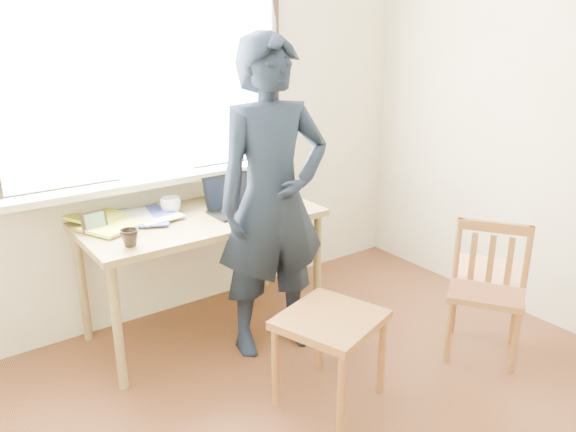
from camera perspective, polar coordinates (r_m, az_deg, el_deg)
room_shell at (r=2.04m, az=10.42°, el=13.46°), size 3.52×4.02×2.61m
desk at (r=3.37m, az=-8.78°, el=-1.23°), size 1.39×0.70×0.75m
laptop at (r=3.39m, az=-5.58°, el=1.32°), size 0.32×0.26×0.21m
mug_white at (r=3.42m, az=-11.83°, el=1.08°), size 0.17×0.17×0.10m
mug_dark at (r=2.96m, az=-15.77°, el=-2.15°), size 0.12×0.12×0.09m
mouse at (r=3.46m, az=-1.87°, el=1.19°), size 0.10×0.07×0.04m
desk_clutter at (r=3.42m, az=-13.63°, el=0.41°), size 0.86×0.50×0.04m
book_a at (r=3.35m, az=-17.20°, el=-0.39°), size 0.25×0.30×0.03m
book_b at (r=3.72m, az=-5.82°, el=2.20°), size 0.26×0.28×0.02m
picture_frame at (r=3.22m, az=-19.08°, el=-0.58°), size 0.14×0.03×0.11m
work_chair at (r=2.82m, az=4.31°, el=-11.42°), size 0.58×0.56×0.47m
side_chair at (r=3.35m, az=19.61°, el=-6.36°), size 0.54×0.54×0.86m
person at (r=3.10m, az=-1.55°, el=1.59°), size 0.72×0.53×1.79m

